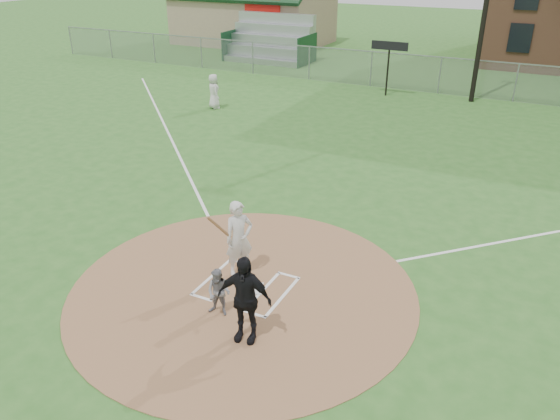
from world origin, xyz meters
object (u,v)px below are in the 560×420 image
at_px(home_plate, 253,288).
at_px(catcher, 219,292).
at_px(batter_at_plate, 239,239).
at_px(ondeck_player, 214,91).
at_px(umpire, 244,299).

relative_size(home_plate, catcher, 0.43).
bearing_deg(batter_at_plate, ondeck_player, 125.13).
bearing_deg(umpire, batter_at_plate, 113.02).
xyz_separation_m(umpire, batter_at_plate, (-1.40, 2.16, 0.00)).
distance_m(umpire, batter_at_plate, 2.57).
bearing_deg(umpire, catcher, 143.69).
bearing_deg(batter_at_plate, umpire, -57.08).
bearing_deg(umpire, home_plate, 104.42).
distance_m(home_plate, umpire, 2.08).
relative_size(catcher, ondeck_player, 0.66).
bearing_deg(ondeck_player, batter_at_plate, 164.65).
height_order(catcher, umpire, umpire).
height_order(catcher, batter_at_plate, batter_at_plate).
distance_m(home_plate, catcher, 1.34).
xyz_separation_m(catcher, ondeck_player, (-9.63, 14.72, 0.27)).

